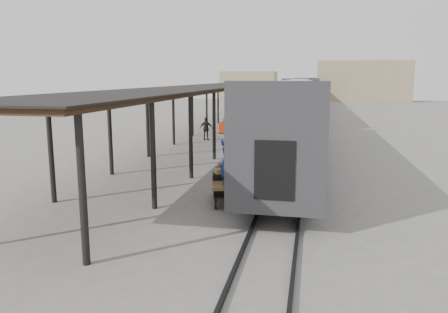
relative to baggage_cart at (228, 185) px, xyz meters
The scene contains 11 objects.
ground 1.44m from the baggage_cart, 153.25° to the left, with size 160.00×160.00×0.00m, color slate.
train 34.49m from the baggage_cart, 86.60° to the left, with size 3.45×76.01×4.01m.
canopy 25.22m from the baggage_cart, 100.49° to the left, with size 4.90×64.30×4.15m.
rails 34.64m from the baggage_cart, 86.61° to the left, with size 1.54×150.00×0.12m.
building_far 79.69m from the baggage_cart, 80.71° to the left, with size 18.00×10.00×8.00m, color tan.
building_left 83.36m from the baggage_cart, 97.69° to the left, with size 12.00×8.00×6.00m, color tan.
baggage_cart is the anchor object (origin of this frame).
suitcase_stack 0.54m from the baggage_cart, 120.22° to the left, with size 1.31×1.18×0.57m.
luggage_tug 21.15m from the baggage_cart, 101.24° to the left, with size 1.17×1.56×1.23m.
porter 1.26m from the baggage_cart, 85.50° to the right, with size 0.63×0.41×1.73m, color navy.
pedestrian 16.91m from the baggage_cart, 106.63° to the left, with size 1.04×0.43×1.77m, color black.
Camera 1 is at (4.24, -16.69, 4.77)m, focal length 35.00 mm.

